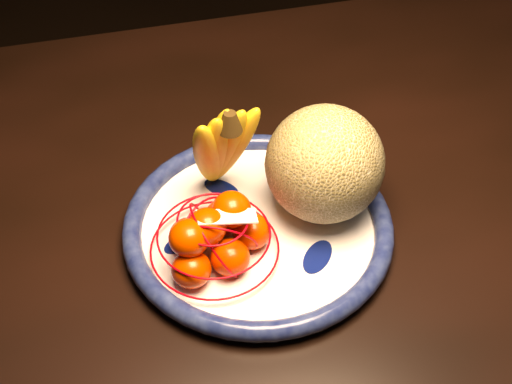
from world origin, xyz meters
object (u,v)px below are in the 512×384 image
object	(u,v)px
fruit_bowl	(258,227)
cantaloupe	(325,164)
dining_table	(392,212)
mandarin_bag	(214,236)
banana_bunch	(220,145)

from	to	relation	value
fruit_bowl	cantaloupe	size ratio (longest dim) A/B	2.31
fruit_bowl	dining_table	bearing A→B (deg)	14.76
fruit_bowl	mandarin_bag	xyz separation A→B (m)	(-0.06, -0.03, 0.03)
mandarin_bag	cantaloupe	bearing A→B (deg)	15.87
dining_table	banana_bunch	size ratio (longest dim) A/B	8.94
fruit_bowl	banana_bunch	distance (m)	0.12
fruit_bowl	cantaloupe	bearing A→B (deg)	9.51
dining_table	fruit_bowl	distance (m)	0.26
dining_table	cantaloupe	bearing A→B (deg)	-160.58
cantaloupe	banana_bunch	xyz separation A→B (m)	(-0.12, 0.06, 0.01)
mandarin_bag	fruit_bowl	bearing A→B (deg)	24.34
dining_table	mandarin_bag	bearing A→B (deg)	-161.79
dining_table	fruit_bowl	xyz separation A→B (m)	(-0.23, -0.06, 0.10)
mandarin_bag	banana_bunch	bearing A→B (deg)	71.82
fruit_bowl	banana_bunch	size ratio (longest dim) A/B	1.99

